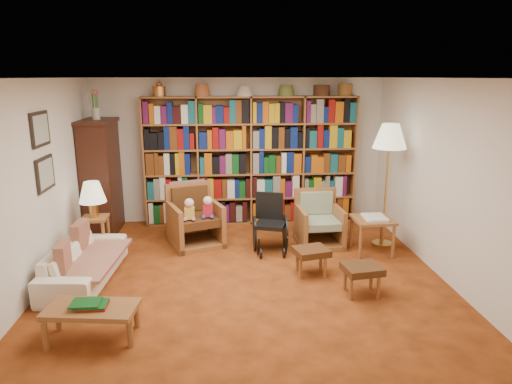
{
  "coord_description": "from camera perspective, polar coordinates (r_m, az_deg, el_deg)",
  "views": [
    {
      "loc": [
        -0.28,
        -5.4,
        2.52
      ],
      "look_at": [
        0.16,
        0.6,
        0.99
      ],
      "focal_mm": 32.0,
      "sensor_mm": 36.0,
      "label": 1
    }
  ],
  "objects": [
    {
      "name": "curio_cabinet",
      "position": [
        7.82,
        -18.77,
        1.95
      ],
      "size": [
        0.5,
        0.95,
        2.4
      ],
      "color": "#3C1A10",
      "rests_on": "floor"
    },
    {
      "name": "cushion_right",
      "position": [
        5.87,
        -22.99,
        -7.56
      ],
      "size": [
        0.15,
        0.37,
        0.36
      ],
      "primitive_type": "cube",
      "rotation": [
        0.0,
        0.0,
        0.09
      ],
      "color": "maroon",
      "rests_on": "sofa"
    },
    {
      "name": "footstool_a",
      "position": [
        6.0,
        6.92,
        -7.61
      ],
      "size": [
        0.5,
        0.45,
        0.36
      ],
      "color": "#522F15",
      "rests_on": "floor"
    },
    {
      "name": "armchair_leather",
      "position": [
        7.11,
        -7.53,
        -3.37
      ],
      "size": [
        0.99,
        0.99,
        0.93
      ],
      "color": "brown",
      "rests_on": "floor"
    },
    {
      "name": "side_table_papers",
      "position": [
        6.83,
        14.37,
        -3.83
      ],
      "size": [
        0.57,
        0.57,
        0.56
      ],
      "color": "brown",
      "rests_on": "floor"
    },
    {
      "name": "wall_right",
      "position": [
        6.2,
        22.52,
        1.36
      ],
      "size": [
        0.0,
        5.0,
        5.0
      ],
      "primitive_type": "plane",
      "rotation": [
        1.57,
        0.0,
        -1.57
      ],
      "color": "silver",
      "rests_on": "floor"
    },
    {
      "name": "floor_lamp",
      "position": [
        6.96,
        16.36,
        6.11
      ],
      "size": [
        0.49,
        0.49,
        1.86
      ],
      "color": "#BD8E3C",
      "rests_on": "floor"
    },
    {
      "name": "framed_pictures",
      "position": [
        6.17,
        -25.11,
        4.59
      ],
      "size": [
        0.03,
        0.52,
        0.97
      ],
      "color": "black",
      "rests_on": "wall_left"
    },
    {
      "name": "cushion_left",
      "position": [
        6.5,
        -21.07,
        -5.3
      ],
      "size": [
        0.15,
        0.4,
        0.39
      ],
      "primitive_type": "cube",
      "rotation": [
        0.0,
        0.0,
        -0.06
      ],
      "color": "maroon",
      "rests_on": "sofa"
    },
    {
      "name": "sofa",
      "position": [
        6.22,
        -20.65,
        -8.21
      ],
      "size": [
        1.68,
        0.75,
        0.48
      ],
      "primitive_type": "imported",
      "rotation": [
        0.0,
        0.0,
        1.5
      ],
      "color": "white",
      "rests_on": "floor"
    },
    {
      "name": "wall_front",
      "position": [
        3.18,
        1.22,
        -9.28
      ],
      "size": [
        5.0,
        0.0,
        5.0
      ],
      "primitive_type": "plane",
      "rotation": [
        -1.57,
        0.0,
        0.0
      ],
      "color": "silver",
      "rests_on": "floor"
    },
    {
      "name": "wall_back",
      "position": [
        8.01,
        -2.17,
        5.13
      ],
      "size": [
        5.0,
        0.0,
        5.0
      ],
      "primitive_type": "plane",
      "rotation": [
        1.57,
        0.0,
        0.0
      ],
      "color": "silver",
      "rests_on": "floor"
    },
    {
      "name": "bookshelf",
      "position": [
        7.86,
        -0.66,
        4.39
      ],
      "size": [
        3.6,
        0.3,
        2.42
      ],
      "color": "brown",
      "rests_on": "floor"
    },
    {
      "name": "ceiling",
      "position": [
        5.41,
        -1.29,
        14.06
      ],
      "size": [
        5.0,
        5.0,
        0.0
      ],
      "primitive_type": "plane",
      "rotation": [
        3.14,
        0.0,
        0.0
      ],
      "color": "white",
      "rests_on": "wall_back"
    },
    {
      "name": "side_table_lamp",
      "position": [
        7.05,
        -19.44,
        -4.15
      ],
      "size": [
        0.37,
        0.37,
        0.55
      ],
      "color": "brown",
      "rests_on": "floor"
    },
    {
      "name": "wheelchair",
      "position": [
        6.77,
        1.77,
        -4.1
      ],
      "size": [
        0.51,
        0.68,
        0.85
      ],
      "color": "black",
      "rests_on": "floor"
    },
    {
      "name": "floor",
      "position": [
        5.96,
        -1.15,
        -10.72
      ],
      "size": [
        5.0,
        5.0,
        0.0
      ],
      "primitive_type": "plane",
      "color": "#9A4317",
      "rests_on": "ground"
    },
    {
      "name": "footstool_b",
      "position": [
        5.58,
        13.12,
        -9.58
      ],
      "size": [
        0.48,
        0.43,
        0.37
      ],
      "color": "#522F15",
      "rests_on": "floor"
    },
    {
      "name": "wall_left",
      "position": [
        5.97,
        -25.92,
        0.54
      ],
      "size": [
        0.0,
        5.0,
        5.0
      ],
      "primitive_type": "plane",
      "rotation": [
        1.57,
        0.0,
        1.57
      ],
      "color": "silver",
      "rests_on": "floor"
    },
    {
      "name": "armchair_sage",
      "position": [
        7.12,
        7.79,
        -3.91
      ],
      "size": [
        0.7,
        0.72,
        0.82
      ],
      "color": "brown",
      "rests_on": "floor"
    },
    {
      "name": "coffee_table",
      "position": [
        4.87,
        -19.87,
        -13.82
      ],
      "size": [
        0.93,
        0.55,
        0.39
      ],
      "color": "brown",
      "rests_on": "floor"
    },
    {
      "name": "table_lamp",
      "position": [
        6.91,
        -19.78,
        -0.15
      ],
      "size": [
        0.38,
        0.38,
        0.52
      ],
      "color": "#BD8E3C",
      "rests_on": "side_table_lamp"
    },
    {
      "name": "sofa_throw",
      "position": [
        6.18,
        -20.25,
        -7.7
      ],
      "size": [
        0.85,
        1.44,
        0.04
      ],
      "primitive_type": "cube",
      "rotation": [
        0.0,
        0.0,
        -0.08
      ],
      "color": "#C2B38E",
      "rests_on": "sofa"
    }
  ]
}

